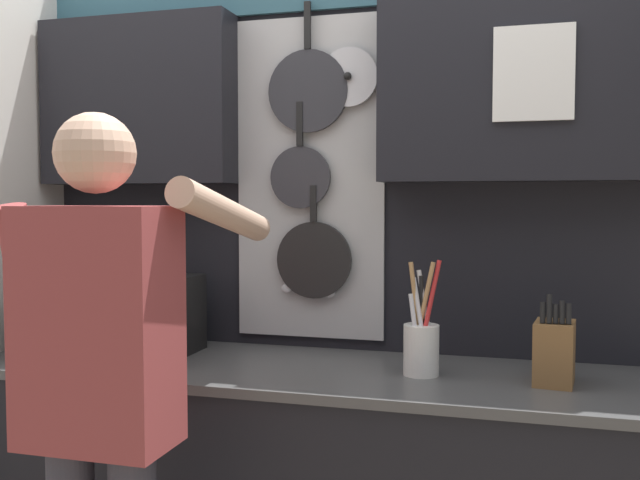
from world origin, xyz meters
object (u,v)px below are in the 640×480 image
(microwave, at_px, (115,316))
(knife_block, at_px, (554,352))
(person, at_px, (102,377))
(utensil_crock, at_px, (421,344))

(microwave, height_order, knife_block, microwave)
(microwave, distance_m, person, 0.69)
(knife_block, relative_size, utensil_crock, 0.75)
(knife_block, relative_size, person, 0.16)
(microwave, height_order, person, person)
(knife_block, height_order, person, person)
(person, bearing_deg, utensil_crock, 39.27)
(microwave, distance_m, knife_block, 1.45)
(microwave, xyz_separation_m, knife_block, (1.45, 0.00, -0.04))
(microwave, xyz_separation_m, person, (0.33, -0.60, -0.05))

